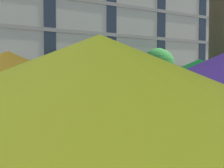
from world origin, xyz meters
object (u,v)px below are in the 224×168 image
(pickup_black, at_px, (15,91))
(patio_umbrella, at_px, (121,75))
(sedan_green, at_px, (115,89))
(street_tree_right, at_px, (158,63))
(street_tree_middle, at_px, (89,68))
(pickup_green_midblock, at_px, (172,87))

(pickup_black, height_order, patio_umbrella, patio_umbrella)
(sedan_green, xyz_separation_m, street_tree_right, (6.33, 3.34, 2.50))
(street_tree_right, bearing_deg, street_tree_middle, -176.81)
(pickup_green_midblock, distance_m, street_tree_right, 4.22)
(street_tree_middle, height_order, street_tree_right, street_tree_right)
(pickup_green_midblock, relative_size, patio_umbrella, 1.31)
(sedan_green, distance_m, street_tree_right, 7.58)
(pickup_green_midblock, distance_m, patio_umbrella, 16.49)
(pickup_black, xyz_separation_m, sedan_green, (7.06, -0.00, -0.08))
(pickup_black, bearing_deg, patio_umbrella, -81.02)
(street_tree_middle, height_order, patio_umbrella, street_tree_middle)
(patio_umbrella, bearing_deg, pickup_black, 98.98)
(street_tree_right, bearing_deg, sedan_green, -152.20)
(pickup_black, xyz_separation_m, street_tree_right, (13.39, 3.34, 2.42))
(sedan_green, bearing_deg, patio_umbrella, -111.69)
(sedan_green, distance_m, street_tree_middle, 3.66)
(street_tree_middle, xyz_separation_m, street_tree_right, (7.64, 0.43, 0.70))
(street_tree_middle, distance_m, street_tree_right, 7.68)
(pickup_green_midblock, bearing_deg, street_tree_right, 74.97)
(pickup_green_midblock, bearing_deg, patio_umbrella, -129.54)
(sedan_green, bearing_deg, pickup_green_midblock, 0.00)
(pickup_black, height_order, pickup_green_midblock, same)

